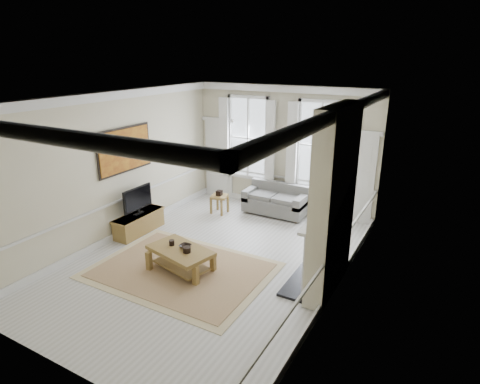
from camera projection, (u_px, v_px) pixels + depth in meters
The scene contains 23 objects.
floor at pixel (213, 260), 8.51m from camera, with size 7.20×7.20×0.00m, color #B7B5AD.
ceiling at pixel (209, 97), 7.40m from camera, with size 7.20×7.20×0.00m, color white.
back_wall at pixel (283, 149), 10.92m from camera, with size 5.20×5.20×0.00m, color beige.
left_wall at pixel (115, 167), 9.15m from camera, with size 7.20×7.20×0.00m, color beige.
right_wall at pixel (340, 208), 6.76m from camera, with size 7.20×7.20×0.00m, color beige.
window_left at pixel (248, 138), 11.30m from camera, with size 1.26×0.20×2.20m, color #B2BCC6, non-canonical shape.
window_right at pixel (320, 146), 10.33m from camera, with size 1.26×0.20×2.20m, color #B2BCC6, non-canonical shape.
door_left at pixel (219, 160), 12.02m from camera, with size 0.90×0.08×2.30m, color silver.
door_right at pixel (356, 179), 10.13m from camera, with size 0.90×0.08×2.30m, color silver.
painting at pixel (125, 150), 9.27m from camera, with size 0.05×1.66×1.06m, color #C68821.
chimney_breast at pixel (333, 202), 7.00m from camera, with size 0.35×1.70×3.38m, color beige.
hearth at pixel (305, 279), 7.75m from camera, with size 0.55×1.50×0.05m, color black.
fireplace at pixel (318, 249), 7.42m from camera, with size 0.21×1.45×1.33m.
mirror at pixel (323, 181), 6.99m from camera, with size 0.06×1.26×1.06m, color gold.
sofa at pixel (276, 201), 10.93m from camera, with size 1.69×0.82×0.82m.
side_table at pixel (219, 199), 10.93m from camera, with size 0.51×0.51×0.51m.
rug at pixel (181, 270), 8.11m from camera, with size 3.50×2.60×0.02m, color #9E7851.
coffee_table at pixel (180, 253), 7.98m from camera, with size 1.44×1.04×0.49m.
ceramic_pot_a at pixel (172, 243), 8.09m from camera, with size 0.11×0.11×0.11m, color black.
ceramic_pot_b at pixel (187, 250), 7.80m from camera, with size 0.16×0.16×0.11m, color black.
bowl at pixel (185, 246), 8.00m from camera, with size 0.23×0.23×0.06m, color black.
tv_stand at pixel (139, 223), 9.78m from camera, with size 0.44×1.36×0.49m, color brown.
tv at pixel (138, 199), 9.56m from camera, with size 0.08×0.90×0.68m.
Camera 1 is at (4.20, -6.32, 4.16)m, focal length 30.00 mm.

